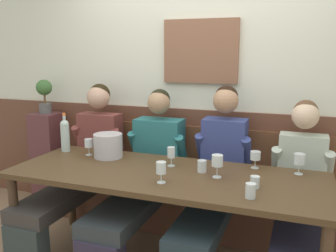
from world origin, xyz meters
The scene contains 21 objects.
room_wall_back centered at (0.00, 1.09, 1.40)m, with size 6.80×0.12×2.80m.
wood_wainscot_panel centered at (0.00, 1.04, 0.55)m, with size 6.80×0.03×1.09m, color brown.
wall_bench centered at (0.00, 0.83, 0.28)m, with size 2.62×0.42×0.94m.
dining_table centered at (0.00, 0.15, 0.68)m, with size 2.32×0.86×0.76m.
person_center_right_seat centered at (-0.93, 0.46, 0.64)m, with size 0.51×1.28×1.33m.
person_right_seat centered at (-0.31, 0.47, 0.63)m, with size 0.54×1.28×1.30m.
person_center_left_seat centered at (0.30, 0.49, 0.67)m, with size 0.47×1.28×1.35m.
person_left_seat centered at (0.94, 0.44, 0.61)m, with size 0.47×1.28×1.25m.
ice_bucket centered at (-0.59, 0.36, 0.86)m, with size 0.24×0.24×0.20m, color #B9B4BB.
wine_bottle_amber_mid centered at (-1.04, 0.40, 0.91)m, with size 0.08×0.08×0.34m.
wine_glass_mid_left centered at (0.60, 0.49, 0.85)m, with size 0.08×0.08×0.13m.
wine_glass_right_end centered at (0.05, -0.06, 0.86)m, with size 0.07×0.07×0.15m.
wine_glass_mid_right centered at (0.38, 0.18, 0.87)m, with size 0.08×0.08×0.16m.
wine_glass_left_end centered at (-0.78, 0.36, 0.85)m, with size 0.07×0.07×0.14m.
wine_glass_center_rear centered at (0.92, 0.45, 0.87)m, with size 0.08×0.08×0.15m.
wine_glass_center_front centered at (-0.01, 0.31, 0.86)m, with size 0.06×0.06×0.15m.
water_tumbler_right centered at (0.25, 0.26, 0.80)m, with size 0.07×0.07×0.09m, color silver.
water_tumbler_left centered at (0.65, -0.12, 0.80)m, with size 0.06×0.06×0.09m, color silver.
water_tumbler_center centered at (0.66, 0.06, 0.80)m, with size 0.06×0.06×0.08m, color silver.
corner_pedestal centered at (-1.61, 0.86, 0.50)m, with size 0.28×0.28×1.00m, color brown.
potted_plant centered at (-1.61, 0.86, 1.20)m, with size 0.16×0.16×0.35m.
Camera 1 is at (0.91, -2.25, 1.62)m, focal length 39.29 mm.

